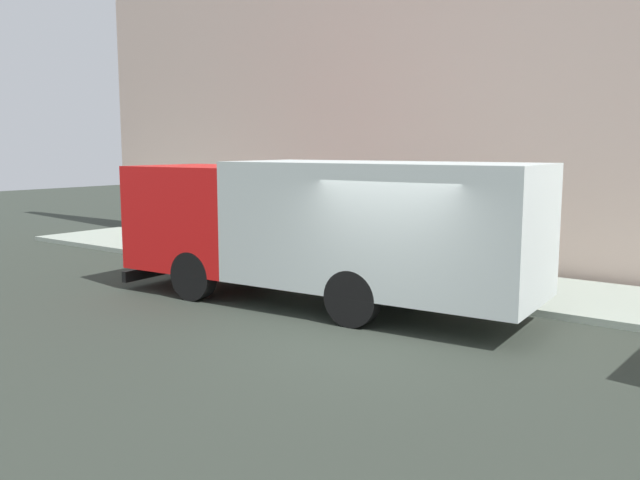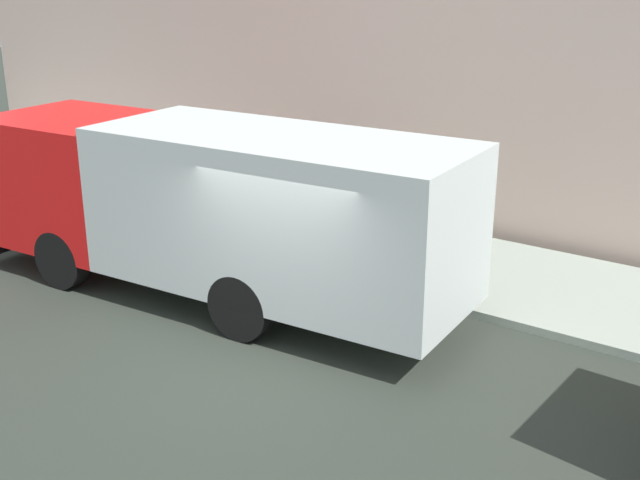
{
  "view_description": "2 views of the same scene",
  "coord_description": "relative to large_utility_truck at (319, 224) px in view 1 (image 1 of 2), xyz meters",
  "views": [
    {
      "loc": [
        -8.75,
        -5.48,
        3.05
      ],
      "look_at": [
        1.77,
        2.37,
        1.21
      ],
      "focal_mm": 37.33,
      "sensor_mm": 36.0,
      "label": 1
    },
    {
      "loc": [
        -7.35,
        -6.23,
        5.13
      ],
      "look_at": [
        1.66,
        0.17,
        1.26
      ],
      "focal_mm": 44.81,
      "sensor_mm": 36.0,
      "label": 2
    }
  ],
  "objects": [
    {
      "name": "building_facade",
      "position": [
        5.42,
        -2.1,
        4.4
      ],
      "size": [
        0.5,
        30.0,
        11.97
      ],
      "primitive_type": "cube",
      "color": "beige",
      "rests_on": "ground"
    },
    {
      "name": "pedestrian_third",
      "position": [
        2.92,
        2.15,
        -0.54
      ],
      "size": [
        0.44,
        0.44,
        1.73
      ],
      "rotation": [
        0.0,
        0.0,
        5.88
      ],
      "color": "#534A48",
      "rests_on": "sidewalk"
    },
    {
      "name": "pedestrian_standing",
      "position": [
        4.38,
        0.83,
        -0.6
      ],
      "size": [
        0.46,
        0.46,
        1.64
      ],
      "rotation": [
        0.0,
        0.0,
        1.79
      ],
      "color": "brown",
      "rests_on": "sidewalk"
    },
    {
      "name": "pedestrian_walking",
      "position": [
        3.09,
        3.58,
        -0.61
      ],
      "size": [
        0.45,
        0.45,
        1.61
      ],
      "rotation": [
        0.0,
        0.0,
        2.11
      ],
      "color": "brown",
      "rests_on": "sidewalk"
    },
    {
      "name": "street_sign_post",
      "position": [
        2.08,
        -1.15,
        -0.12
      ],
      "size": [
        0.44,
        0.08,
        2.25
      ],
      "color": "#4C5156",
      "rests_on": "sidewalk"
    },
    {
      "name": "sidewalk",
      "position": [
        3.27,
        -2.1,
        -1.52
      ],
      "size": [
        3.31,
        30.0,
        0.13
      ],
      "primitive_type": "cube",
      "color": "#95A194",
      "rests_on": "ground"
    },
    {
      "name": "ground",
      "position": [
        -1.39,
        -2.1,
        -1.59
      ],
      "size": [
        80.0,
        80.0,
        0.0
      ],
      "primitive_type": "plane",
      "color": "#2C332B"
    },
    {
      "name": "large_utility_truck",
      "position": [
        0.0,
        0.0,
        0.0
      ],
      "size": [
        2.91,
        8.68,
        2.78
      ],
      "rotation": [
        0.0,
        0.0,
        0.07
      ],
      "color": "red",
      "rests_on": "ground"
    }
  ]
}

